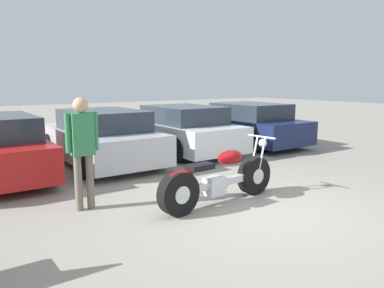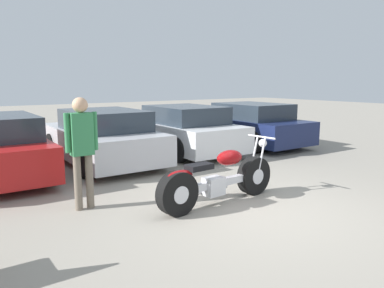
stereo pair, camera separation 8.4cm
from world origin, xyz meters
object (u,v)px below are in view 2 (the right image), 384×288
(parked_car_silver, at_px, (102,137))
(person_standing, at_px, (82,143))
(motorcycle, at_px, (218,180))
(parked_car_white, at_px, (182,130))
(parked_car_navy, at_px, (248,125))

(parked_car_silver, xyz_separation_m, person_standing, (-1.52, -3.18, 0.43))
(motorcycle, xyz_separation_m, parked_car_white, (2.07, 4.34, 0.22))
(motorcycle, bearing_deg, person_standing, 152.16)
(motorcycle, distance_m, parked_car_silver, 4.22)
(parked_car_silver, xyz_separation_m, parked_car_white, (2.47, 0.14, 0.00))
(person_standing, bearing_deg, parked_car_white, 39.83)
(parked_car_silver, xyz_separation_m, parked_car_navy, (4.93, 0.00, 0.00))
(motorcycle, relative_size, parked_car_silver, 0.57)
(parked_car_silver, distance_m, parked_car_navy, 4.93)
(parked_car_navy, relative_size, person_standing, 2.37)
(person_standing, bearing_deg, parked_car_silver, 64.48)
(parked_car_white, distance_m, parked_car_navy, 2.47)
(motorcycle, bearing_deg, parked_car_white, 64.49)
(motorcycle, height_order, person_standing, person_standing)
(parked_car_silver, bearing_deg, motorcycle, -84.60)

